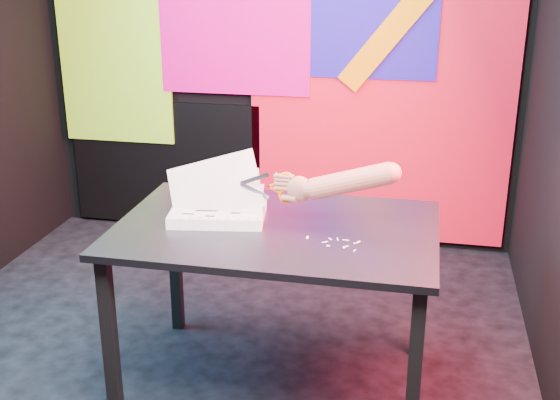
# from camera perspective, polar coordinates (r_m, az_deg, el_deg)

# --- Properties ---
(room) EXTENTS (3.01, 3.01, 2.71)m
(room) POSITION_cam_1_polar(r_m,az_deg,el_deg) (2.95, -6.61, 10.63)
(room) COLOR black
(room) RESTS_ON ground
(backdrop) EXTENTS (2.88, 0.05, 2.08)m
(backdrop) POSITION_cam_1_polar(r_m,az_deg,el_deg) (4.40, 0.35, 8.57)
(backdrop) COLOR red
(backdrop) RESTS_ON ground
(work_table) EXTENTS (1.30, 0.87, 0.75)m
(work_table) POSITION_cam_1_polar(r_m,az_deg,el_deg) (2.88, -0.31, -3.60)
(work_table) COLOR black
(work_table) RESTS_ON ground
(printout_stack) EXTENTS (0.46, 0.34, 0.29)m
(printout_stack) POSITION_cam_1_polar(r_m,az_deg,el_deg) (2.93, -5.06, -0.94)
(printout_stack) COLOR white
(printout_stack) RESTS_ON work_table
(scissors) EXTENTS (0.24, 0.03, 0.14)m
(scissors) POSITION_cam_1_polar(r_m,az_deg,el_deg) (2.85, 0.22, 1.03)
(scissors) COLOR silver
(scissors) RESTS_ON printout_stack
(hand_forearm) EXTENTS (0.50, 0.12, 0.20)m
(hand_forearm) POSITION_cam_1_polar(r_m,az_deg,el_deg) (2.78, 5.05, 1.44)
(hand_forearm) COLOR #895D4B
(hand_forearm) RESTS_ON work_table
(paper_clippings) EXTENTS (0.21, 0.12, 0.00)m
(paper_clippings) POSITION_cam_1_polar(r_m,az_deg,el_deg) (2.70, 4.73, -3.45)
(paper_clippings) COLOR beige
(paper_clippings) RESTS_ON work_table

